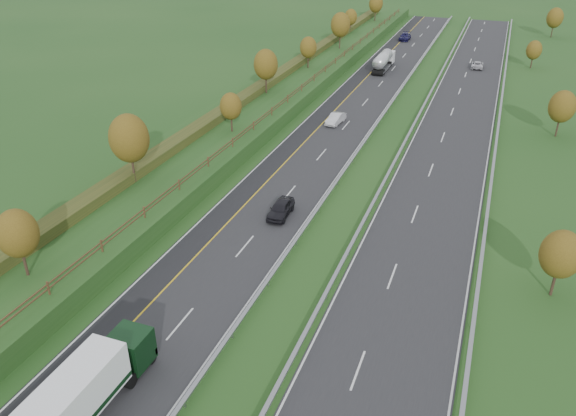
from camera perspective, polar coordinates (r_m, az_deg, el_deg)
name	(u,v)px	position (r m, az deg, el deg)	size (l,w,h in m)	color
ground	(386,141)	(79.02, 9.89, 6.77)	(400.00, 400.00, 0.00)	#1F4518
near_carriageway	(340,122)	(85.23, 5.27, 8.67)	(10.50, 200.00, 0.04)	#242427
far_carriageway	(453,136)	(82.75, 16.40, 7.03)	(10.50, 200.00, 0.04)	#242427
hard_shoulder	(316,119)	(86.23, 2.84, 8.99)	(3.00, 200.00, 0.04)	black
lane_markings	(382,127)	(83.77, 9.50, 8.08)	(26.75, 200.00, 0.01)	silver
embankment_left	(260,106)	(89.01, -2.90, 10.26)	(12.00, 200.00, 2.00)	#1F4518
hedge_left	(248,95)	(89.33, -4.13, 11.33)	(2.20, 180.00, 1.10)	#2C3817
fence_left	(286,99)	(86.50, -0.25, 10.97)	(0.12, 189.06, 1.20)	#422B19
median_barrier_near	(377,123)	(83.82, 9.07, 8.53)	(0.32, 200.00, 0.71)	gray
median_barrier_far	(413,127)	(83.05, 12.54, 8.02)	(0.32, 200.00, 0.71)	gray
outer_barrier_far	(497,137)	(82.45, 20.46, 6.76)	(0.32, 200.00, 0.71)	gray
trees_left	(252,78)	(84.40, -3.69, 13.05)	(6.64, 164.30, 7.66)	#2D2116
trees_far	(553,66)	(109.93, 25.35, 12.88)	(8.45, 118.60, 7.12)	#2D2116
road_tanker	(384,60)	(116.18, 9.70, 14.58)	(2.40, 11.22, 3.46)	silver
car_dark_near	(281,209)	(57.85, -0.75, -0.06)	(1.91, 4.76, 1.62)	black
car_silver_mid	(336,119)	(84.34, 4.87, 9.04)	(1.61, 4.62, 1.52)	silver
car_small_far	(405,37)	(145.62, 11.80, 16.68)	(2.30, 5.67, 1.64)	#14133C
car_oncoming	(477,65)	(122.02, 18.68, 13.63)	(2.26, 4.91, 1.36)	silver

